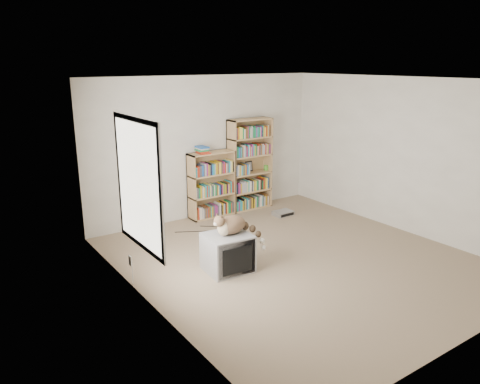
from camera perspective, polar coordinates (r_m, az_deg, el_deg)
floor at (r=6.80m, az=6.95°, el=-8.13°), size 4.50×5.00×0.01m
wall_back at (r=8.38m, az=-4.21°, el=5.47°), size 4.50×0.02×2.50m
wall_front at (r=4.92m, az=27.17°, el=-3.69°), size 4.50×0.02×2.50m
wall_left at (r=5.21m, az=-11.45°, el=-1.18°), size 0.02×5.00×2.50m
wall_right at (r=8.05m, az=19.36°, el=4.20°), size 0.02×5.00×2.50m
ceiling at (r=6.23m, az=7.72°, el=13.41°), size 4.50×5.00×0.02m
window at (r=5.35m, az=-12.28°, el=0.89°), size 0.02×1.22×1.52m
crt_tv at (r=6.32m, az=-1.55°, el=-7.39°), size 0.63×0.58×0.51m
cat at (r=6.24m, az=-0.51°, el=-4.29°), size 0.69×0.48×0.53m
bookcase_tall at (r=8.81m, az=1.13°, el=3.15°), size 0.86×0.30×1.71m
bookcase_short at (r=8.43m, az=-3.51°, el=0.59°), size 0.86×0.30×1.18m
book_stack at (r=8.13m, az=-4.58°, el=5.13°), size 0.18×0.24×0.13m
green_mug at (r=9.03m, az=3.15°, el=3.00°), size 0.09×0.09×0.10m
framed_print at (r=8.91m, az=1.09°, el=3.16°), size 0.15×0.05×0.19m
dvd_player at (r=8.61m, az=5.27°, el=-2.58°), size 0.35×0.25×0.08m
wall_outlet at (r=6.07m, az=-13.22°, el=-8.18°), size 0.01×0.08×0.13m
floor_cables at (r=7.78m, az=-1.50°, el=-4.83°), size 1.20×0.70×0.01m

